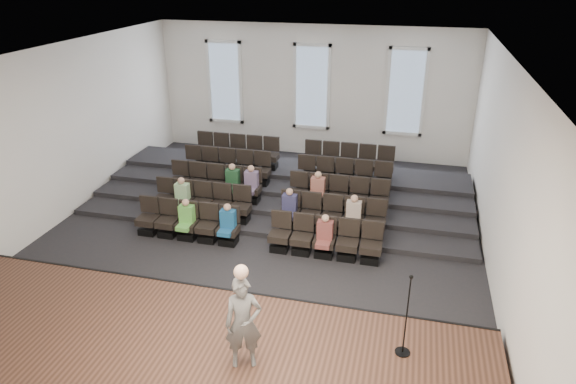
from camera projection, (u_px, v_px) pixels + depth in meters
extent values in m
plane|color=black|center=(260.00, 236.00, 14.43)|extent=(14.00, 14.00, 0.00)
cube|color=white|center=(256.00, 54.00, 12.37)|extent=(12.00, 14.00, 0.02)
cube|color=white|center=(312.00, 92.00, 19.61)|extent=(12.00, 0.04, 5.00)
cube|color=white|center=(112.00, 317.00, 7.19)|extent=(12.00, 0.04, 5.00)
cube|color=white|center=(58.00, 135.00, 14.73)|extent=(0.04, 14.00, 5.00)
cube|color=white|center=(503.00, 173.00, 12.08)|extent=(0.04, 14.00, 5.00)
cube|color=#523123|center=(183.00, 351.00, 9.81)|extent=(11.80, 3.60, 0.50)
cube|color=black|center=(217.00, 297.00, 11.38)|extent=(11.80, 0.06, 0.52)
cube|color=black|center=(281.00, 200.00, 16.45)|extent=(11.80, 4.80, 0.15)
cube|color=black|center=(285.00, 191.00, 16.89)|extent=(11.80, 3.75, 0.30)
cube|color=black|center=(289.00, 183.00, 17.32)|extent=(11.80, 2.70, 0.45)
cube|color=black|center=(293.00, 175.00, 17.76)|extent=(11.80, 1.65, 0.60)
cube|color=black|center=(149.00, 230.00, 14.55)|extent=(0.47, 0.43, 0.20)
cube|color=black|center=(148.00, 220.00, 14.42)|extent=(0.55, 0.50, 0.19)
cube|color=black|center=(150.00, 204.00, 14.44)|extent=(0.55, 0.08, 0.50)
cube|color=black|center=(168.00, 233.00, 14.41)|extent=(0.47, 0.43, 0.20)
cube|color=black|center=(167.00, 223.00, 14.29)|extent=(0.55, 0.50, 0.19)
cube|color=black|center=(169.00, 206.00, 14.30)|extent=(0.55, 0.08, 0.50)
cube|color=black|center=(188.00, 235.00, 14.28)|extent=(0.47, 0.43, 0.20)
cube|color=black|center=(187.00, 225.00, 14.15)|extent=(0.55, 0.50, 0.19)
cube|color=black|center=(189.00, 209.00, 14.17)|extent=(0.55, 0.08, 0.50)
cube|color=black|center=(208.00, 238.00, 14.15)|extent=(0.47, 0.43, 0.20)
cube|color=black|center=(207.00, 228.00, 14.02)|extent=(0.55, 0.50, 0.19)
cube|color=black|center=(209.00, 211.00, 14.04)|extent=(0.55, 0.08, 0.50)
cube|color=black|center=(229.00, 240.00, 14.02)|extent=(0.47, 0.43, 0.20)
cube|color=black|center=(228.00, 230.00, 13.89)|extent=(0.55, 0.50, 0.19)
cube|color=black|center=(230.00, 213.00, 13.91)|extent=(0.55, 0.08, 0.50)
cube|color=black|center=(280.00, 247.00, 13.70)|extent=(0.47, 0.43, 0.20)
cube|color=black|center=(280.00, 237.00, 13.57)|extent=(0.55, 0.50, 0.19)
cube|color=black|center=(282.00, 219.00, 13.59)|extent=(0.55, 0.08, 0.50)
cube|color=black|center=(302.00, 249.00, 13.56)|extent=(0.47, 0.43, 0.20)
cube|color=black|center=(302.00, 239.00, 13.44)|extent=(0.55, 0.50, 0.19)
cube|color=black|center=(304.00, 222.00, 13.45)|extent=(0.55, 0.08, 0.50)
cube|color=black|center=(324.00, 252.00, 13.43)|extent=(0.47, 0.43, 0.20)
cube|color=black|center=(324.00, 242.00, 13.31)|extent=(0.55, 0.50, 0.19)
cube|color=black|center=(326.00, 224.00, 13.32)|extent=(0.55, 0.08, 0.50)
cube|color=black|center=(347.00, 255.00, 13.30)|extent=(0.47, 0.43, 0.20)
cube|color=black|center=(347.00, 245.00, 13.17)|extent=(0.55, 0.50, 0.19)
cube|color=black|center=(349.00, 227.00, 13.19)|extent=(0.55, 0.08, 0.50)
cube|color=black|center=(370.00, 258.00, 13.17)|extent=(0.47, 0.43, 0.20)
cube|color=black|center=(371.00, 248.00, 13.04)|extent=(0.55, 0.50, 0.19)
cube|color=black|center=(373.00, 230.00, 13.06)|extent=(0.55, 0.08, 0.50)
cube|color=black|center=(165.00, 209.00, 15.41)|extent=(0.47, 0.43, 0.20)
cube|color=black|center=(164.00, 200.00, 15.29)|extent=(0.55, 0.50, 0.19)
cube|color=black|center=(166.00, 185.00, 15.30)|extent=(0.55, 0.08, 0.50)
cube|color=black|center=(183.00, 212.00, 15.28)|extent=(0.47, 0.43, 0.20)
cube|color=black|center=(183.00, 202.00, 15.15)|extent=(0.55, 0.50, 0.19)
cube|color=black|center=(184.00, 187.00, 15.17)|extent=(0.55, 0.08, 0.50)
cube|color=black|center=(202.00, 214.00, 15.15)|extent=(0.47, 0.43, 0.20)
cube|color=black|center=(202.00, 204.00, 15.02)|extent=(0.55, 0.50, 0.19)
cube|color=black|center=(203.00, 189.00, 15.04)|extent=(0.55, 0.08, 0.50)
cube|color=black|center=(221.00, 216.00, 15.02)|extent=(0.47, 0.43, 0.20)
cube|color=black|center=(221.00, 207.00, 14.89)|extent=(0.55, 0.50, 0.19)
cube|color=black|center=(223.00, 191.00, 14.91)|extent=(0.55, 0.08, 0.50)
cube|color=black|center=(241.00, 218.00, 14.88)|extent=(0.47, 0.43, 0.20)
cube|color=black|center=(240.00, 209.00, 14.76)|extent=(0.55, 0.50, 0.19)
cube|color=black|center=(242.00, 193.00, 14.77)|extent=(0.55, 0.08, 0.50)
cube|color=black|center=(289.00, 224.00, 14.56)|extent=(0.47, 0.43, 0.20)
cube|color=black|center=(289.00, 214.00, 14.44)|extent=(0.55, 0.50, 0.19)
cube|color=black|center=(291.00, 198.00, 14.45)|extent=(0.55, 0.08, 0.50)
cube|color=black|center=(310.00, 226.00, 14.43)|extent=(0.47, 0.43, 0.20)
cube|color=black|center=(310.00, 217.00, 14.30)|extent=(0.55, 0.50, 0.19)
cube|color=black|center=(312.00, 200.00, 14.32)|extent=(0.55, 0.08, 0.50)
cube|color=black|center=(331.00, 229.00, 14.30)|extent=(0.47, 0.43, 0.20)
cube|color=black|center=(331.00, 219.00, 14.17)|extent=(0.55, 0.50, 0.19)
cube|color=black|center=(333.00, 202.00, 14.19)|extent=(0.55, 0.08, 0.50)
cube|color=black|center=(352.00, 231.00, 14.17)|extent=(0.47, 0.43, 0.20)
cube|color=black|center=(353.00, 221.00, 14.04)|extent=(0.55, 0.50, 0.19)
cube|color=black|center=(355.00, 205.00, 14.06)|extent=(0.55, 0.08, 0.50)
cube|color=black|center=(374.00, 234.00, 14.04)|extent=(0.47, 0.43, 0.20)
cube|color=black|center=(375.00, 224.00, 13.91)|extent=(0.55, 0.50, 0.19)
cube|color=black|center=(377.00, 207.00, 13.93)|extent=(0.55, 0.08, 0.50)
cube|color=black|center=(180.00, 191.00, 16.28)|extent=(0.47, 0.42, 0.20)
cube|color=black|center=(179.00, 182.00, 16.15)|extent=(0.55, 0.50, 0.19)
cube|color=black|center=(180.00, 168.00, 16.17)|extent=(0.55, 0.08, 0.50)
cube|color=black|center=(197.00, 193.00, 16.15)|extent=(0.47, 0.42, 0.20)
cube|color=black|center=(196.00, 184.00, 16.02)|extent=(0.55, 0.50, 0.19)
cube|color=black|center=(198.00, 169.00, 16.04)|extent=(0.55, 0.08, 0.50)
cube|color=black|center=(215.00, 195.00, 16.02)|extent=(0.47, 0.42, 0.20)
cube|color=black|center=(214.00, 186.00, 15.89)|extent=(0.55, 0.50, 0.19)
cube|color=black|center=(216.00, 171.00, 15.91)|extent=(0.55, 0.08, 0.50)
cube|color=black|center=(233.00, 197.00, 15.88)|extent=(0.47, 0.42, 0.20)
cube|color=black|center=(233.00, 188.00, 15.76)|extent=(0.55, 0.50, 0.19)
cube|color=black|center=(234.00, 173.00, 15.77)|extent=(0.55, 0.08, 0.50)
cube|color=black|center=(252.00, 199.00, 15.75)|extent=(0.47, 0.42, 0.20)
cube|color=black|center=(251.00, 190.00, 15.62)|extent=(0.55, 0.50, 0.19)
cube|color=black|center=(253.00, 175.00, 15.64)|extent=(0.55, 0.08, 0.50)
cube|color=black|center=(298.00, 204.00, 15.43)|extent=(0.47, 0.42, 0.20)
cube|color=black|center=(298.00, 194.00, 15.30)|extent=(0.55, 0.50, 0.19)
cube|color=black|center=(299.00, 179.00, 15.32)|extent=(0.55, 0.08, 0.50)
cube|color=black|center=(317.00, 206.00, 15.30)|extent=(0.47, 0.42, 0.20)
cube|color=black|center=(317.00, 196.00, 15.17)|extent=(0.55, 0.50, 0.19)
cube|color=black|center=(319.00, 181.00, 15.19)|extent=(0.55, 0.08, 0.50)
cube|color=black|center=(337.00, 208.00, 15.17)|extent=(0.47, 0.42, 0.20)
cube|color=black|center=(337.00, 198.00, 15.04)|extent=(0.55, 0.50, 0.19)
cube|color=black|center=(339.00, 183.00, 15.06)|extent=(0.55, 0.08, 0.50)
cube|color=black|center=(357.00, 210.00, 15.04)|extent=(0.47, 0.42, 0.20)
cube|color=black|center=(358.00, 201.00, 14.91)|extent=(0.55, 0.50, 0.19)
cube|color=black|center=(360.00, 185.00, 14.93)|extent=(0.55, 0.08, 0.50)
cube|color=black|center=(378.00, 212.00, 14.90)|extent=(0.47, 0.42, 0.20)
cube|color=black|center=(379.00, 203.00, 14.78)|extent=(0.55, 0.50, 0.19)
cube|color=black|center=(380.00, 187.00, 14.79)|extent=(0.55, 0.08, 0.50)
cube|color=black|center=(193.00, 175.00, 17.15)|extent=(0.47, 0.42, 0.20)
cube|color=black|center=(192.00, 166.00, 17.02)|extent=(0.55, 0.50, 0.19)
cube|color=black|center=(194.00, 152.00, 17.04)|extent=(0.55, 0.08, 0.50)
cube|color=black|center=(209.00, 176.00, 17.01)|extent=(0.47, 0.42, 0.20)
cube|color=black|center=(209.00, 168.00, 16.89)|extent=(0.55, 0.50, 0.19)
cube|color=black|center=(210.00, 154.00, 16.91)|extent=(0.55, 0.08, 0.50)
cube|color=black|center=(226.00, 178.00, 16.88)|extent=(0.47, 0.42, 0.20)
cube|color=black|center=(226.00, 169.00, 16.76)|extent=(0.55, 0.50, 0.19)
cube|color=black|center=(228.00, 155.00, 16.77)|extent=(0.55, 0.08, 0.50)
cube|color=black|center=(244.00, 180.00, 16.75)|extent=(0.47, 0.42, 0.20)
cube|color=black|center=(243.00, 171.00, 16.62)|extent=(0.55, 0.50, 0.19)
cube|color=black|center=(245.00, 157.00, 16.64)|extent=(0.55, 0.08, 0.50)
cube|color=black|center=(261.00, 181.00, 16.62)|extent=(0.47, 0.42, 0.20)
cube|color=black|center=(261.00, 172.00, 16.49)|extent=(0.55, 0.50, 0.19)
cube|color=black|center=(263.00, 158.00, 16.51)|extent=(0.55, 0.08, 0.50)
cube|color=black|center=(305.00, 186.00, 16.30)|extent=(0.47, 0.42, 0.20)
cube|color=black|center=(305.00, 177.00, 16.17)|extent=(0.55, 0.50, 0.19)
cube|color=black|center=(307.00, 162.00, 16.19)|extent=(0.55, 0.08, 0.50)
cube|color=black|center=(324.00, 187.00, 16.17)|extent=(0.47, 0.42, 0.20)
cube|color=black|center=(324.00, 178.00, 16.04)|extent=(0.55, 0.50, 0.19)
cube|color=black|center=(325.00, 164.00, 16.06)|extent=(0.55, 0.08, 0.50)
cube|color=black|center=(342.00, 189.00, 16.03)|extent=(0.47, 0.42, 0.20)
cube|color=black|center=(343.00, 180.00, 15.91)|extent=(0.55, 0.50, 0.19)
cube|color=black|center=(344.00, 166.00, 15.92)|extent=(0.55, 0.08, 0.50)
cube|color=black|center=(362.00, 191.00, 15.90)|extent=(0.47, 0.42, 0.20)
cube|color=black|center=(362.00, 182.00, 15.78)|extent=(0.55, 0.50, 0.19)
cube|color=black|center=(364.00, 167.00, 15.79)|extent=(0.55, 0.08, 0.50)
cube|color=black|center=(381.00, 193.00, 15.77)|extent=(0.47, 0.42, 0.20)
cube|color=black|center=(382.00, 184.00, 15.64)|extent=(0.55, 0.50, 0.19)
cube|color=black|center=(384.00, 169.00, 15.66)|extent=(0.55, 0.08, 0.50)
cube|color=black|center=(204.00, 160.00, 18.01)|extent=(0.47, 0.42, 0.20)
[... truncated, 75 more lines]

